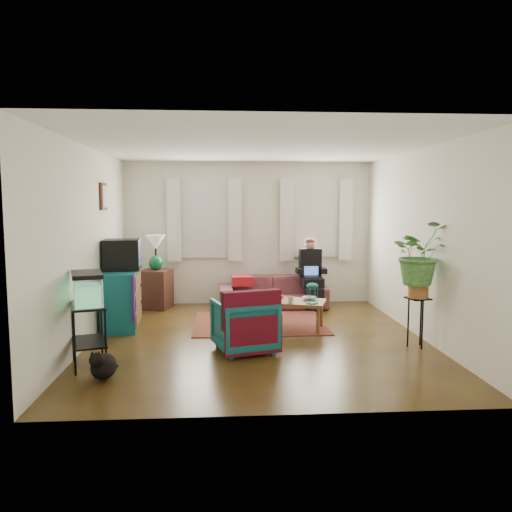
{
  "coord_description": "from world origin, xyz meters",
  "views": [
    {
      "loc": [
        -0.47,
        -6.68,
        1.85
      ],
      "look_at": [
        0.0,
        0.4,
        1.1
      ],
      "focal_mm": 35.0,
      "sensor_mm": 36.0,
      "label": 1
    }
  ],
  "objects": [
    {
      "name": "seated_person",
      "position": [
        1.1,
        2.06,
        0.56
      ],
      "size": [
        0.48,
        0.59,
        1.13
      ],
      "primitive_type": null,
      "rotation": [
        0.0,
        0.0,
        0.02
      ],
      "color": "black",
      "rests_on": "sofa"
    },
    {
      "name": "curtains_left",
      "position": [
        -0.8,
        2.4,
        1.55
      ],
      "size": [
        1.36,
        0.06,
        1.5
      ],
      "primitive_type": "cube",
      "color": "white",
      "rests_on": "wall_back"
    },
    {
      "name": "sofa",
      "position": [
        0.41,
        2.05,
        0.37
      ],
      "size": [
        1.91,
        0.78,
        0.74
      ],
      "primitive_type": "imported",
      "rotation": [
        0.0,
        0.0,
        0.02
      ],
      "color": "brown",
      "rests_on": "floor"
    },
    {
      "name": "coffee_table",
      "position": [
        0.5,
        0.51,
        0.21
      ],
      "size": [
        1.15,
        0.85,
        0.43
      ],
      "primitive_type": "cube",
      "rotation": [
        0.0,
        0.0,
        -0.31
      ],
      "color": "brown",
      "rests_on": "floor"
    },
    {
      "name": "window_left",
      "position": [
        -0.8,
        2.48,
        1.55
      ],
      "size": [
        1.08,
        0.04,
        1.38
      ],
      "primitive_type": "cube",
      "color": "white",
      "rests_on": "wall_back"
    },
    {
      "name": "birdcage",
      "position": [
        0.8,
        0.27,
        0.58
      ],
      "size": [
        0.21,
        0.21,
        0.3
      ],
      "primitive_type": null,
      "rotation": [
        0.0,
        0.0,
        -0.31
      ],
      "color": "#115B6B",
      "rests_on": "coffee_table"
    },
    {
      "name": "curtains_right",
      "position": [
        1.25,
        2.4,
        1.55
      ],
      "size": [
        1.36,
        0.06,
        1.5
      ],
      "primitive_type": "cube",
      "color": "white",
      "rests_on": "wall_back"
    },
    {
      "name": "window_right",
      "position": [
        1.25,
        2.48,
        1.55
      ],
      "size": [
        1.08,
        0.04,
        1.38
      ],
      "primitive_type": "cube",
      "color": "white",
      "rests_on": "wall_back"
    },
    {
      "name": "crt_tv",
      "position": [
        -1.98,
        0.84,
        1.09
      ],
      "size": [
        0.56,
        0.52,
        0.46
      ],
      "primitive_type": "cube",
      "rotation": [
        0.0,
        0.0,
        0.08
      ],
      "color": "black",
      "rests_on": "dresser"
    },
    {
      "name": "picture_frame",
      "position": [
        -2.21,
        0.85,
        1.95
      ],
      "size": [
        0.04,
        0.32,
        0.4
      ],
      "primitive_type": "cube",
      "color": "#3D2616",
      "rests_on": "wall_left"
    },
    {
      "name": "area_rug",
      "position": [
        0.09,
        0.86,
        0.01
      ],
      "size": [
        2.0,
        1.6,
        0.01
      ],
      "primitive_type": "cube",
      "rotation": [
        0.0,
        0.0,
        -0.0
      ],
      "color": "brown",
      "rests_on": "floor"
    },
    {
      "name": "table_lamp",
      "position": [
        -1.65,
        2.12,
        0.98
      ],
      "size": [
        0.43,
        0.43,
        0.63
      ],
      "primitive_type": null,
      "rotation": [
        0.0,
        0.0,
        -0.27
      ],
      "color": "white",
      "rests_on": "side_table"
    },
    {
      "name": "floor",
      "position": [
        0.0,
        0.0,
        0.0
      ],
      "size": [
        4.5,
        5.0,
        0.01
      ],
      "primitive_type": "cube",
      "color": "#4F2B14",
      "rests_on": "ground"
    },
    {
      "name": "plant_stand",
      "position": [
        2.02,
        -0.54,
        0.32
      ],
      "size": [
        0.33,
        0.33,
        0.65
      ],
      "primitive_type": "cube",
      "rotation": [
        0.0,
        0.0,
        0.25
      ],
      "color": "black",
      "rests_on": "floor"
    },
    {
      "name": "bowl",
      "position": [
        0.8,
        0.51,
        0.45
      ],
      "size": [
        0.25,
        0.25,
        0.05
      ],
      "primitive_type": "imported",
      "rotation": [
        0.0,
        0.0,
        -0.31
      ],
      "color": "white",
      "rests_on": "coffee_table"
    },
    {
      "name": "cup_a",
      "position": [
        0.25,
        0.49,
        0.47
      ],
      "size": [
        0.15,
        0.15,
        0.09
      ],
      "primitive_type": "imported",
      "rotation": [
        0.0,
        0.0,
        -0.31
      ],
      "color": "white",
      "rests_on": "coffee_table"
    },
    {
      "name": "potted_plant",
      "position": [
        2.02,
        -0.54,
        1.09
      ],
      "size": [
        0.87,
        0.8,
        0.82
      ],
      "primitive_type": "imported",
      "rotation": [
        0.0,
        0.0,
        0.25
      ],
      "color": "#599947",
      "rests_on": "plant_stand"
    },
    {
      "name": "ceiling",
      "position": [
        0.0,
        0.0,
        2.6
      ],
      "size": [
        4.5,
        5.0,
        0.01
      ],
      "primitive_type": "cube",
      "color": "white",
      "rests_on": "wall_back"
    },
    {
      "name": "aquarium",
      "position": [
        -2.0,
        -1.03,
        0.9
      ],
      "size": [
        0.48,
        0.65,
        0.38
      ],
      "primitive_type": "cube",
      "rotation": [
        0.0,
        0.0,
        0.31
      ],
      "color": "#7FD899",
      "rests_on": "aquarium_stand"
    },
    {
      "name": "wall_back",
      "position": [
        0.0,
        2.5,
        1.3
      ],
      "size": [
        4.5,
        0.01,
        2.6
      ],
      "primitive_type": "cube",
      "color": "silver",
      "rests_on": "floor"
    },
    {
      "name": "armchair",
      "position": [
        -0.21,
        -0.56,
        0.36
      ],
      "size": [
        0.86,
        0.83,
        0.72
      ],
      "primitive_type": "imported",
      "rotation": [
        0.0,
        0.0,
        3.43
      ],
      "color": "#106365",
      "rests_on": "floor"
    },
    {
      "name": "dresser",
      "position": [
        -1.99,
        0.75,
        0.43
      ],
      "size": [
        0.55,
        0.99,
        0.86
      ],
      "primitive_type": "cube",
      "rotation": [
        0.0,
        0.0,
        0.08
      ],
      "color": "#106160",
      "rests_on": "floor"
    },
    {
      "name": "wall_left",
      "position": [
        -2.25,
        0.0,
        1.3
      ],
      "size": [
        0.01,
        5.0,
        2.6
      ],
      "primitive_type": "cube",
      "color": "silver",
      "rests_on": "floor"
    },
    {
      "name": "black_cat",
      "position": [
        -1.74,
        -1.49,
        0.17
      ],
      "size": [
        0.33,
        0.45,
        0.34
      ],
      "primitive_type": "ellipsoid",
      "rotation": [
        0.0,
        0.0,
        -0.19
      ],
      "color": "black",
      "rests_on": "floor"
    },
    {
      "name": "snack_tray",
      "position": [
        0.28,
        0.73,
        0.45
      ],
      "size": [
        0.4,
        0.4,
        0.04
      ],
      "primitive_type": "cylinder",
      "rotation": [
        0.0,
        0.0,
        -0.31
      ],
      "color": "#B21414",
      "rests_on": "coffee_table"
    },
    {
      "name": "cup_b",
      "position": [
        0.49,
        0.33,
        0.47
      ],
      "size": [
        0.12,
        0.12,
        0.09
      ],
      "primitive_type": "imported",
      "rotation": [
        0.0,
        0.0,
        -0.31
      ],
      "color": "beige",
      "rests_on": "coffee_table"
    },
    {
      "name": "side_table",
      "position": [
        -1.65,
        2.12,
        0.34
      ],
      "size": [
        0.58,
        0.58,
        0.68
      ],
      "primitive_type": "cube",
      "rotation": [
        0.0,
        0.0,
        -0.27
      ],
      "color": "#382715",
      "rests_on": "floor"
    },
    {
      "name": "aquarium_stand",
      "position": [
        -2.0,
        -1.03,
        0.36
      ],
      "size": [
        0.53,
        0.72,
        0.71
      ],
      "primitive_type": "cube",
      "rotation": [
        0.0,
        0.0,
        0.31
      ],
      "color": "black",
      "rests_on": "floor"
    },
    {
      "name": "serape_throw",
      "position": [
        -0.13,
        -0.83,
        0.51
      ],
      "size": [
        0.74,
        0.37,
        0.6
      ],
      "primitive_type": "cube",
      "rotation": [
        0.0,
        0.0,
        0.29
      ],
      "color": "#9E0A0A",
      "rests_on": "armchair"
    },
    {
      "name": "wall_front",
      "position": [
        0.0,
        -2.5,
        1.3
      ],
      "size": [
        4.5,
        0.01,
        2.6
      ],
      "primitive_type": "cube",
      "color": "silver",
      "rests_on": "floor"
    },
    {
      "name": "wall_right",
      "position": [
        2.25,
        0.0,
        1.3
      ],
      "size": [
        0.01,
        5.0,
        2.6
      ],
      "primitive_type": "cube",
      "color": "silver",
      "rests_on": "floor"
    }
  ]
}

